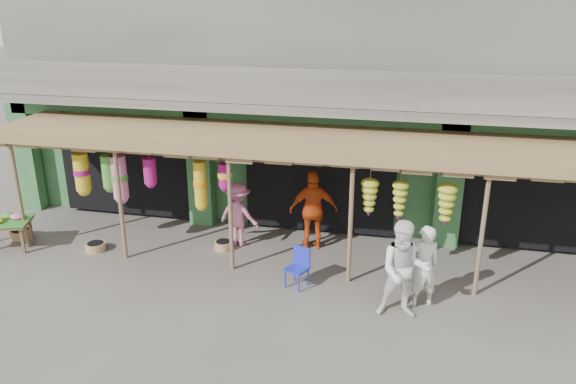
% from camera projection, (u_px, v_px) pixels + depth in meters
% --- Properties ---
extents(ground, '(80.00, 80.00, 0.00)m').
position_uv_depth(ground, '(303.00, 272.00, 11.98)').
color(ground, '#514C47').
rests_on(ground, ground).
extents(building, '(16.40, 6.80, 7.00)m').
position_uv_depth(building, '(338.00, 78.00, 15.28)').
color(building, gray).
rests_on(building, ground).
extents(awning, '(14.00, 2.70, 2.79)m').
position_uv_depth(awning, '(303.00, 145.00, 11.86)').
color(awning, brown).
rests_on(awning, ground).
extents(flower_table, '(1.54, 1.18, 0.82)m').
position_uv_depth(flower_table, '(0.00, 222.00, 12.82)').
color(flower_table, brown).
rests_on(flower_table, ground).
extents(blue_chair, '(0.51, 0.52, 0.82)m').
position_uv_depth(blue_chair, '(299.00, 265.00, 11.30)').
color(blue_chair, '#1C26B6').
rests_on(blue_chair, ground).
extents(basket_left, '(0.63, 0.63, 0.20)m').
position_uv_depth(basket_left, '(21.00, 234.00, 13.57)').
color(basket_left, '#946643').
rests_on(basket_left, ground).
extents(basket_mid, '(0.59, 0.59, 0.18)m').
position_uv_depth(basket_mid, '(96.00, 247.00, 12.93)').
color(basket_mid, olive).
rests_on(basket_mid, ground).
extents(basket_right, '(0.55, 0.55, 0.19)m').
position_uv_depth(basket_right, '(224.00, 245.00, 12.98)').
color(basket_right, '#A6884D').
rests_on(basket_right, ground).
extents(person_front, '(0.70, 0.58, 1.65)m').
position_uv_depth(person_front, '(424.00, 266.00, 10.47)').
color(person_front, silver).
rests_on(person_front, ground).
extents(person_right, '(0.98, 0.80, 1.88)m').
position_uv_depth(person_right, '(404.00, 270.00, 10.08)').
color(person_right, white).
rests_on(person_right, ground).
extents(person_vendor, '(1.17, 0.70, 1.86)m').
position_uv_depth(person_vendor, '(314.00, 210.00, 12.80)').
color(person_vendor, '#C74212').
rests_on(person_vendor, ground).
extents(person_shopper, '(1.09, 0.78, 1.52)m').
position_uv_depth(person_shopper, '(239.00, 215.00, 12.99)').
color(person_shopper, '#BF6588').
rests_on(person_shopper, ground).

